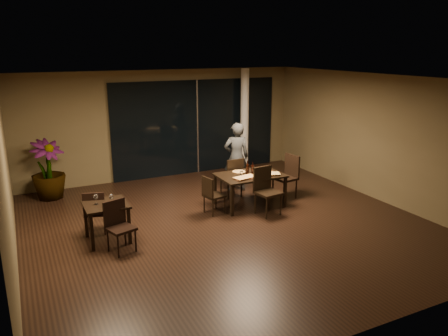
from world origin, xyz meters
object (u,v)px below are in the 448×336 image
main_table (250,177)px  bottle_a (247,167)px  chair_main_right (288,174)px  chair_side_near (118,223)px  potted_plant (48,170)px  chair_side_far (95,210)px  chair_main_left (211,193)px  chair_main_far (233,176)px  chair_main_near (266,188)px  diner (236,157)px  bottle_b (253,168)px  side_table (106,210)px  bottle_c (248,167)px

main_table → bottle_a: size_ratio=4.87×
chair_main_right → chair_side_near: 4.54m
potted_plant → bottle_a: (4.14, -2.49, 0.18)m
chair_main_right → bottle_a: 1.18m
chair_side_far → chair_main_left: bearing=-165.0°
main_table → chair_side_far: chair_side_far is taller
chair_main_far → chair_main_left: 1.24m
main_table → chair_main_far: bearing=98.1°
chair_side_near → bottle_a: size_ratio=3.05×
main_table → chair_main_near: chair_main_near is taller
chair_main_far → diner: 0.64m
chair_main_near → bottle_b: 0.67m
chair_main_near → diner: size_ratio=0.60×
side_table → bottle_b: bottle_b is taller
chair_main_near → bottle_a: (-0.09, 0.68, 0.32)m
chair_side_near → side_table: bearing=84.1°
bottle_b → side_table: bearing=-171.9°
main_table → chair_main_far: chair_main_far is taller
chair_main_left → bottle_a: bottle_a is taller
chair_side_far → chair_side_near: bearing=120.8°
chair_side_near → diner: 4.13m
chair_main_far → bottle_a: 0.70m
bottle_c → chair_side_near: bearing=-160.9°
diner → bottle_a: size_ratio=5.75×
side_table → potted_plant: size_ratio=0.55×
main_table → chair_side_near: size_ratio=1.59×
main_table → chair_side_near: chair_side_near is taller
main_table → chair_main_far: size_ratio=1.51×
chair_side_far → potted_plant: potted_plant is taller
chair_main_far → bottle_b: (0.16, -0.69, 0.34)m
chair_main_right → chair_side_far: 4.66m
side_table → chair_side_near: chair_side_near is taller
potted_plant → bottle_b: 4.96m
chair_main_left → potted_plant: potted_plant is taller
main_table → potted_plant: size_ratio=1.03×
main_table → chair_main_near: size_ratio=1.42×
diner → bottle_a: bearing=90.6°
side_table → chair_side_far: (-0.14, 0.40, -0.12)m
chair_main_left → bottle_b: bottle_b is taller
chair_side_far → bottle_a: bottle_a is taller
chair_main_right → bottle_b: size_ratio=3.67×
diner → chair_side_near: bearing=45.7°
chair_main_far → main_table: bearing=95.7°
side_table → diner: (3.63, 1.62, 0.26)m
bottle_b → bottle_c: size_ratio=1.01×
chair_main_left → side_table: bearing=87.5°
chair_side_far → potted_plant: (-0.62, 2.67, 0.23)m
chair_main_far → diner: diner is taller
side_table → potted_plant: (-0.77, 3.07, 0.11)m
chair_main_near → chair_side_far: bearing=164.2°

